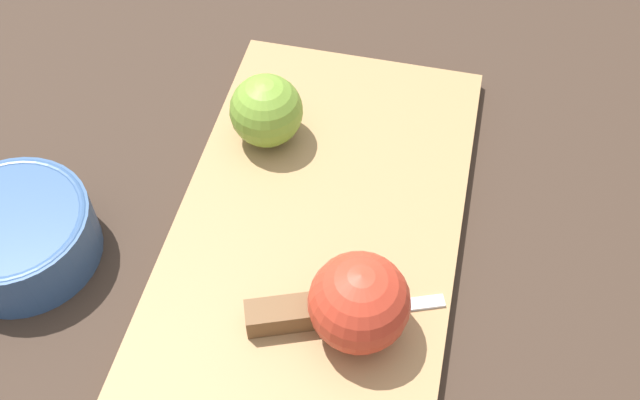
{
  "coord_description": "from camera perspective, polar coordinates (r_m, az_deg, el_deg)",
  "views": [
    {
      "loc": [
        0.37,
        0.14,
        0.56
      ],
      "look_at": [
        0.0,
        0.0,
        0.04
      ],
      "focal_mm": 42.0,
      "sensor_mm": 36.0,
      "label": 1
    }
  ],
  "objects": [
    {
      "name": "bowl",
      "position": [
        0.69,
        -22.11,
        -2.39
      ],
      "size": [
        0.13,
        0.13,
        0.05
      ],
      "color": "#33517F",
      "rests_on": "ground_plane"
    },
    {
      "name": "cutting_board",
      "position": [
        0.68,
        0.0,
        -1.44
      ],
      "size": [
        0.45,
        0.31,
        0.02
      ],
      "color": "#A37A4C",
      "rests_on": "ground_plane"
    },
    {
      "name": "apple_half_right",
      "position": [
        0.58,
        3.03,
        -7.82
      ],
      "size": [
        0.08,
        0.08,
        0.08
      ],
      "rotation": [
        0.0,
        0.0,
        1.89
      ],
      "color": "red",
      "rests_on": "cutting_board"
    },
    {
      "name": "knife",
      "position": [
        0.6,
        -2.2,
        -8.7
      ],
      "size": [
        0.09,
        0.15,
        0.02
      ],
      "rotation": [
        0.0,
        0.0,
        2.07
      ],
      "color": "silver",
      "rests_on": "cutting_board"
    },
    {
      "name": "apple_half_left",
      "position": [
        0.71,
        -4.11,
        6.78
      ],
      "size": [
        0.07,
        0.07,
        0.07
      ],
      "rotation": [
        0.0,
        0.0,
        0.72
      ],
      "color": "olive",
      "rests_on": "cutting_board"
    },
    {
      "name": "ground_plane",
      "position": [
        0.68,
        0.0,
        -1.83
      ],
      "size": [
        4.0,
        4.0,
        0.0
      ],
      "primitive_type": "plane",
      "color": "#38281E"
    }
  ]
}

